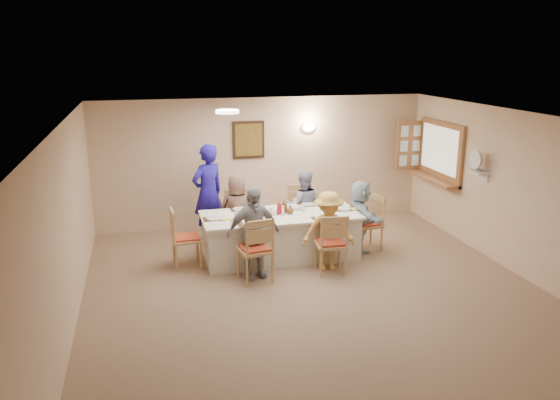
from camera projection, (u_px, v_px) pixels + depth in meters
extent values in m
plane|color=#876C53|center=(318.00, 296.00, 7.76)|extent=(7.00, 7.00, 0.00)
plane|color=#D3A984|center=(263.00, 162.00, 10.69)|extent=(6.50, 0.00, 6.50)
plane|color=#D3A984|center=(464.00, 340.00, 4.16)|extent=(6.50, 0.00, 6.50)
plane|color=#D3A984|center=(66.00, 231.00, 6.65)|extent=(0.00, 7.00, 7.00)
plane|color=#D3A984|center=(525.00, 196.00, 8.20)|extent=(0.00, 7.00, 7.00)
plane|color=white|center=(321.00, 120.00, 7.09)|extent=(7.00, 7.00, 0.00)
cube|color=black|center=(248.00, 140.00, 10.47)|extent=(0.62, 0.04, 0.72)
cube|color=black|center=(249.00, 140.00, 10.45)|extent=(0.52, 0.02, 0.62)
ellipsoid|color=white|center=(309.00, 127.00, 10.68)|extent=(0.26, 0.09, 0.18)
cylinder|color=white|center=(227.00, 112.00, 8.26)|extent=(0.36, 0.36, 0.05)
cube|color=#976037|center=(441.00, 152.00, 10.36)|extent=(0.06, 1.50, 1.15)
cube|color=#976037|center=(433.00, 179.00, 10.48)|extent=(0.30, 1.50, 0.05)
cube|color=#976037|center=(409.00, 146.00, 11.01)|extent=(0.55, 0.04, 1.00)
cube|color=white|center=(478.00, 172.00, 9.11)|extent=(0.22, 0.36, 0.03)
cube|color=silver|center=(280.00, 236.00, 9.09)|extent=(2.59, 1.10, 0.76)
imported|color=brown|center=(238.00, 211.00, 9.51)|extent=(0.79, 0.65, 1.31)
imported|color=#908BB0|center=(303.00, 206.00, 9.79)|extent=(0.84, 0.75, 1.32)
imported|color=#9C9BA2|center=(253.00, 232.00, 8.22)|extent=(0.98, 0.68, 1.43)
imported|color=#DCA954|center=(328.00, 231.00, 8.53)|extent=(0.98, 0.75, 1.27)
imported|color=#AFC4D4|center=(360.00, 216.00, 9.36)|extent=(1.17, 0.43, 1.24)
imported|color=#201597|center=(208.00, 193.00, 9.78)|extent=(1.02, 0.99, 1.78)
cube|color=#472B19|center=(250.00, 224.00, 8.45)|extent=(0.37, 0.27, 0.01)
cylinder|color=white|center=(250.00, 224.00, 8.45)|extent=(0.23, 0.23, 0.01)
cube|color=#F2FF35|center=(262.00, 224.00, 8.45)|extent=(0.13, 0.13, 0.01)
cube|color=#472B19|center=(323.00, 219.00, 8.74)|extent=(0.36, 0.27, 0.01)
cylinder|color=white|center=(323.00, 218.00, 8.74)|extent=(0.25, 0.25, 0.02)
cube|color=#F2FF35|center=(335.00, 218.00, 8.73)|extent=(0.13, 0.13, 0.01)
cube|color=#472B19|center=(240.00, 209.00, 9.24)|extent=(0.32, 0.24, 0.01)
cylinder|color=white|center=(240.00, 209.00, 9.23)|extent=(0.25, 0.25, 0.02)
cube|color=#F2FF35|center=(251.00, 209.00, 9.23)|extent=(0.14, 0.14, 0.01)
cube|color=#472B19|center=(308.00, 205.00, 9.52)|extent=(0.37, 0.27, 0.01)
cylinder|color=white|center=(308.00, 204.00, 9.52)|extent=(0.24, 0.24, 0.01)
cube|color=#F2FF35|center=(318.00, 204.00, 9.52)|extent=(0.15, 0.15, 0.01)
cube|color=#472B19|center=(214.00, 219.00, 8.73)|extent=(0.35, 0.26, 0.01)
cylinder|color=white|center=(214.00, 218.00, 8.72)|extent=(0.25, 0.25, 0.02)
cube|color=#F2FF35|center=(226.00, 218.00, 8.72)|extent=(0.15, 0.15, 0.01)
cube|color=#472B19|center=(344.00, 209.00, 9.25)|extent=(0.36, 0.26, 0.01)
cylinder|color=white|center=(344.00, 209.00, 9.25)|extent=(0.24, 0.24, 0.02)
cube|color=#F2FF35|center=(355.00, 209.00, 9.25)|extent=(0.13, 0.13, 0.01)
imported|color=white|center=(234.00, 221.00, 8.47)|extent=(0.11, 0.11, 0.08)
imported|color=white|center=(296.00, 201.00, 9.58)|extent=(0.12, 0.12, 0.09)
imported|color=white|center=(267.00, 218.00, 8.71)|extent=(0.31, 0.31, 0.05)
imported|color=white|center=(296.00, 207.00, 9.26)|extent=(0.31, 0.31, 0.06)
imported|color=red|center=(279.00, 208.00, 8.94)|extent=(0.09, 0.09, 0.22)
imported|color=brown|center=(284.00, 206.00, 9.06)|extent=(0.09, 0.10, 0.21)
imported|color=brown|center=(290.00, 209.00, 8.98)|extent=(0.18, 0.18, 0.15)
cylinder|color=silver|center=(271.00, 211.00, 8.98)|extent=(0.07, 0.07, 0.10)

